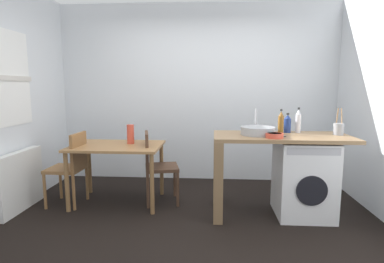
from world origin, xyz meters
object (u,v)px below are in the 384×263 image
(bottle_tall_green, at_px, (281,123))
(mixing_bowl, at_px, (274,135))
(washing_machine, at_px, (303,178))
(vase, at_px, (131,134))
(bottle_squat_brown, at_px, (287,124))
(bottle_clear_small, at_px, (298,121))
(utensil_crock, at_px, (339,129))
(chair_opposite, at_px, (156,163))
(dining_table, at_px, (117,153))
(chair_person_seat, at_px, (71,164))

(bottle_tall_green, xyz_separation_m, mixing_bowl, (-0.12, -0.26, -0.10))
(washing_machine, distance_m, vase, 2.13)
(bottle_squat_brown, bearing_deg, bottle_tall_green, -127.91)
(bottle_tall_green, distance_m, bottle_clear_small, 0.27)
(mixing_bowl, distance_m, utensil_crock, 0.79)
(vase, bearing_deg, utensil_crock, -6.60)
(chair_opposite, xyz_separation_m, vase, (-0.33, 0.07, 0.35))
(dining_table, xyz_separation_m, washing_machine, (2.21, -0.23, -0.21))
(dining_table, relative_size, chair_opposite, 1.22)
(washing_machine, bearing_deg, dining_table, 173.98)
(chair_person_seat, relative_size, vase, 3.72)
(chair_opposite, xyz_separation_m, bottle_tall_green, (1.47, -0.21, 0.54))
(chair_person_seat, height_order, bottle_clear_small, bottle_clear_small)
(chair_person_seat, bearing_deg, bottle_tall_green, -89.88)
(chair_opposite, xyz_separation_m, bottle_squat_brown, (1.58, -0.07, 0.52))
(chair_person_seat, distance_m, washing_machine, 2.76)
(washing_machine, distance_m, utensil_crock, 0.67)
(washing_machine, distance_m, mixing_bowl, 0.67)
(bottle_squat_brown, bearing_deg, bottle_clear_small, 2.07)
(washing_machine, xyz_separation_m, mixing_bowl, (-0.38, -0.20, 0.52))
(washing_machine, xyz_separation_m, bottle_squat_brown, (-0.16, 0.20, 0.59))
(bottle_tall_green, xyz_separation_m, vase, (-1.80, 0.27, -0.19))
(chair_opposite, bearing_deg, utensil_crock, 71.16)
(chair_person_seat, distance_m, chair_opposite, 1.03)
(chair_opposite, relative_size, utensil_crock, 3.00)
(bottle_clear_small, height_order, vase, bottle_clear_small)
(washing_machine, height_order, vase, vase)
(dining_table, relative_size, chair_person_seat, 1.22)
(dining_table, height_order, utensil_crock, utensil_crock)
(utensil_crock, bearing_deg, washing_machine, -171.90)
(dining_table, xyz_separation_m, bottle_clear_small, (2.18, -0.03, 0.41))
(dining_table, distance_m, chair_person_seat, 0.57)
(chair_person_seat, xyz_separation_m, bottle_squat_brown, (2.60, 0.07, 0.52))
(chair_opposite, bearing_deg, mixing_bowl, 58.06)
(washing_machine, bearing_deg, mixing_bowl, -152.50)
(chair_person_seat, xyz_separation_m, vase, (0.70, 0.20, 0.35))
(chair_person_seat, xyz_separation_m, chair_opposite, (1.02, 0.14, 0.00))
(bottle_clear_small, bearing_deg, bottle_squat_brown, -177.93)
(dining_table, relative_size, utensil_crock, 3.67)
(utensil_crock, bearing_deg, dining_table, 175.99)
(chair_opposite, distance_m, washing_machine, 1.76)
(dining_table, height_order, bottle_squat_brown, bottle_squat_brown)
(dining_table, distance_m, utensil_crock, 2.61)
(chair_opposite, height_order, bottle_tall_green, bottle_tall_green)
(chair_person_seat, bearing_deg, bottle_squat_brown, -86.82)
(dining_table, xyz_separation_m, chair_person_seat, (-0.55, -0.10, -0.14))
(chair_person_seat, relative_size, bottle_squat_brown, 3.93)
(chair_opposite, xyz_separation_m, utensil_crock, (2.10, -0.21, 0.48))
(chair_person_seat, distance_m, bottle_clear_small, 2.78)
(chair_person_seat, bearing_deg, vase, -72.05)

